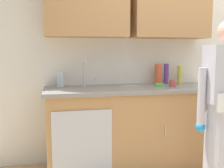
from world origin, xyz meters
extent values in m
cube|color=silver|center=(0.00, 1.05, 1.35)|extent=(4.80, 0.10, 2.70)
cube|color=#B27F4C|center=(-1.04, 0.83, 1.85)|extent=(0.91, 0.34, 0.70)
cube|color=#B27F4C|center=(-0.05, 0.83, 1.85)|extent=(0.91, 0.34, 0.70)
cube|color=#B27F4C|center=(-0.55, 0.70, 0.45)|extent=(1.90, 0.60, 0.90)
cube|color=#B7BABF|center=(-1.15, 0.39, 0.41)|extent=(0.60, 0.01, 0.72)
cylinder|color=silver|center=(-0.27, 0.39, 0.50)|extent=(0.01, 0.01, 0.12)
cylinder|color=silver|center=(0.16, 0.39, 0.50)|extent=(0.01, 0.01, 0.12)
cube|color=gray|center=(-0.55, 0.70, 0.92)|extent=(1.96, 0.66, 0.04)
cube|color=#B7BABF|center=(-1.04, 0.70, 0.92)|extent=(0.50, 0.36, 0.03)
cylinder|color=#B7BABF|center=(-1.08, 0.85, 1.09)|extent=(0.02, 0.02, 0.30)
sphere|color=#B7BABF|center=(-1.08, 0.79, 1.23)|extent=(0.04, 0.04, 0.04)
cylinder|color=#B7BABF|center=(-0.95, 0.85, 0.99)|extent=(0.02, 0.02, 0.10)
cylinder|color=silver|center=(0.13, -0.03, 0.44)|extent=(0.34, 0.34, 0.88)
cylinder|color=silver|center=(-0.10, -0.01, 0.93)|extent=(0.07, 0.07, 0.55)
sphere|color=#1E8CCC|center=(-0.10, -0.01, 0.65)|extent=(0.09, 0.09, 0.09)
cylinder|color=#E05933|center=(-0.16, 0.89, 1.07)|extent=(0.08, 0.08, 0.25)
cylinder|color=#66388C|center=(-0.05, 0.90, 1.06)|extent=(0.06, 0.06, 0.25)
cylinder|color=#D8D14C|center=(0.13, 0.90, 1.05)|extent=(0.06, 0.06, 0.23)
cylinder|color=silver|center=(-1.34, 0.91, 1.02)|extent=(0.08, 0.08, 0.17)
cylinder|color=#B24C47|center=(-0.10, 0.61, 0.98)|extent=(0.08, 0.08, 0.09)
cube|color=silver|center=(-0.56, 0.80, 0.94)|extent=(0.24, 0.06, 0.01)
cube|color=#4CBF4C|center=(-0.21, 0.71, 0.96)|extent=(0.11, 0.07, 0.03)
camera|label=1|loc=(-1.39, -2.12, 1.34)|focal=41.82mm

